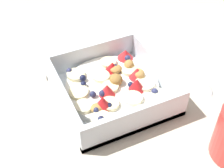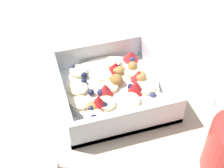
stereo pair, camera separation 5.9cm
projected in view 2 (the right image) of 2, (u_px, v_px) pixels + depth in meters
The scene contains 3 objects.
ground_plane at pixel (120, 101), 0.61m from camera, with size 2.40×2.40×0.00m, color beige.
fruit_bowl at pixel (113, 88), 0.60m from camera, with size 0.19×0.19×0.06m.
spoon at pixel (213, 107), 0.59m from camera, with size 0.03×0.17×0.01m.
Camera 2 is at (0.13, 0.39, 0.44)m, focal length 52.86 mm.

